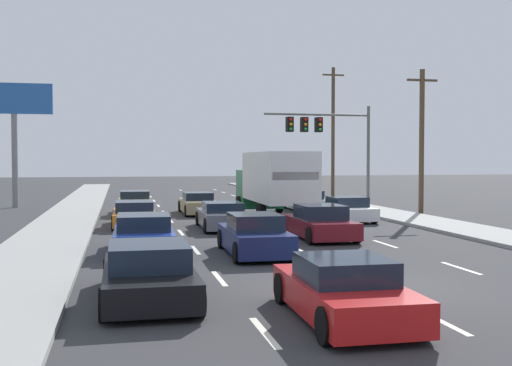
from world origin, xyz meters
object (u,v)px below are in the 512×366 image
Objects in this scene: car_orange at (134,214)px; car_tan at (198,204)px; utility_pole_far at (333,131)px; car_blue at (144,234)px; car_black at (149,274)px; car_red at (344,291)px; traffic_signal_mast at (321,131)px; box_truck at (274,180)px; car_white at (346,210)px; roadside_billboard at (14,117)px; car_gray at (222,216)px; car_maroon at (319,223)px; car_yellow at (135,203)px; car_silver at (306,201)px; car_navy at (254,236)px; utility_pole_mid at (422,139)px.

car_tan reaches higher than car_orange.
utility_pole_far is at bearing 46.57° from car_tan.
car_blue is 14.05m from car_tan.
utility_pole_far is (16.30, 33.94, 4.79)m from car_black.
car_blue is 10.01m from car_red.
car_tan is 10.30m from traffic_signal_mast.
car_blue is 12.36m from box_truck.
car_white is 21.87m from roadside_billboard.
roadside_billboard reaches higher than car_black.
car_gray is 5.00m from car_maroon.
roadside_billboard reaches higher than car_yellow.
car_white is 0.59× the size of traffic_signal_mast.
utility_pole_far reaches higher than box_truck.
car_silver is (10.15, 21.42, -0.01)m from car_black.
box_truck is at bearing -36.61° from roadside_billboard.
car_tan is at bearing -133.43° from utility_pole_far.
car_tan is 0.43× the size of utility_pole_far.
traffic_signal_mast reaches higher than car_black.
traffic_signal_mast reaches higher than car_white.
car_gray is at bearing -126.14° from traffic_signal_mast.
car_blue is 1.00× the size of car_red.
car_gray is 0.50× the size of box_truck.
car_yellow is 0.43× the size of utility_pole_far.
car_maroon is 0.65× the size of traffic_signal_mast.
car_white is (6.68, 9.50, -0.05)m from car_navy.
car_silver is at bearing 1.34° from car_yellow.
utility_pole_mid is at bearing -29.96° from car_silver.
car_red is at bearing -109.33° from utility_pole_far.
car_tan is at bearing -33.35° from roadside_billboard.
roadside_billboard reaches higher than box_truck.
utility_pole_mid reaches higher than car_maroon.
utility_pole_far reaches higher than car_navy.
car_white reaches higher than car_orange.
car_blue is at bearing -89.16° from car_orange.
utility_pole_far reaches higher than traffic_signal_mast.
car_black is at bearing -124.11° from car_white.
roadside_billboard is at bearing 109.14° from car_blue.
box_truck is at bearing -30.72° from car_yellow.
car_yellow reaches higher than car_silver.
car_gray is 0.55× the size of utility_pole_mid.
roadside_billboard is (-6.99, 27.57, 5.10)m from car_black.
car_silver is 14.75m from utility_pole_far.
car_tan is at bearing 168.69° from utility_pole_mid.
roadside_billboard is at bearing 144.18° from car_white.
car_blue reaches higher than car_black.
car_silver is 5.66m from traffic_signal_mast.
car_gray is at bearing -120.97° from utility_pole_far.
box_truck is at bearing 88.50° from car_maroon.
utility_pole_far is at bearing 69.22° from car_maroon.
traffic_signal_mast is at bearing 38.66° from car_orange.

